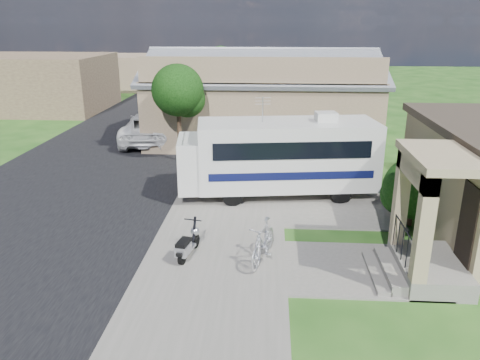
# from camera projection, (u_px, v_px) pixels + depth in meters

# --- Properties ---
(ground) EXTENTS (120.00, 120.00, 0.00)m
(ground) POSITION_uv_depth(u_px,v_px,m) (251.00, 249.00, 13.81)
(ground) COLOR #1A4512
(street_slab) EXTENTS (9.00, 80.00, 0.02)m
(street_slab) POSITION_uv_depth(u_px,v_px,m) (112.00, 154.00, 23.72)
(street_slab) COLOR black
(street_slab) RESTS_ON ground
(sidewalk_slab) EXTENTS (4.00, 80.00, 0.06)m
(sidewalk_slab) POSITION_uv_depth(u_px,v_px,m) (240.00, 155.00, 23.31)
(sidewalk_slab) COLOR #66655C
(sidewalk_slab) RESTS_ON ground
(driveway_slab) EXTENTS (7.00, 6.00, 0.05)m
(driveway_slab) POSITION_uv_depth(u_px,v_px,m) (295.00, 196.00, 17.96)
(driveway_slab) COLOR #66655C
(driveway_slab) RESTS_ON ground
(walk_slab) EXTENTS (4.00, 3.00, 0.05)m
(walk_slab) POSITION_uv_depth(u_px,v_px,m) (360.00, 269.00, 12.68)
(walk_slab) COLOR #66655C
(walk_slab) RESTS_ON ground
(warehouse) EXTENTS (12.50, 8.40, 5.04)m
(warehouse) POSITION_uv_depth(u_px,v_px,m) (262.00, 103.00, 26.36)
(warehouse) COLOR #7B644D
(warehouse) RESTS_ON ground
(distant_bldg_far) EXTENTS (10.00, 8.00, 4.00)m
(distant_bldg_far) POSITION_uv_depth(u_px,v_px,m) (38.00, 83.00, 35.00)
(distant_bldg_far) COLOR brown
(distant_bldg_far) RESTS_ON ground
(distant_bldg_near) EXTENTS (8.00, 7.00, 3.20)m
(distant_bldg_near) POSITION_uv_depth(u_px,v_px,m) (115.00, 72.00, 46.34)
(distant_bldg_near) COLOR #7B644D
(distant_bldg_near) RESTS_ON ground
(street_tree_a) EXTENTS (2.44, 2.40, 4.58)m
(street_tree_a) POSITION_uv_depth(u_px,v_px,m) (180.00, 93.00, 21.54)
(street_tree_a) COLOR #301F15
(street_tree_a) RESTS_ON ground
(street_tree_b) EXTENTS (2.44, 2.40, 4.73)m
(street_tree_b) POSITION_uv_depth(u_px,v_px,m) (208.00, 69.00, 30.94)
(street_tree_b) COLOR #301F15
(street_tree_b) RESTS_ON ground
(street_tree_c) EXTENTS (2.44, 2.40, 4.42)m
(street_tree_c) POSITION_uv_depth(u_px,v_px,m) (222.00, 62.00, 39.53)
(street_tree_c) COLOR #301F15
(street_tree_c) RESTS_ON ground
(motorhome) EXTENTS (7.61, 3.28, 3.78)m
(motorhome) POSITION_uv_depth(u_px,v_px,m) (279.00, 155.00, 17.58)
(motorhome) COLOR silver
(motorhome) RESTS_ON ground
(shrub) EXTENTS (2.18, 2.08, 2.67)m
(shrub) POSITION_uv_depth(u_px,v_px,m) (415.00, 185.00, 15.08)
(shrub) COLOR #301F15
(shrub) RESTS_ON ground
(scooter) EXTENTS (0.62, 1.47, 0.97)m
(scooter) POSITION_uv_depth(u_px,v_px,m) (187.00, 245.00, 13.11)
(scooter) COLOR black
(scooter) RESTS_ON ground
(bicycle) EXTENTS (1.07, 2.02, 1.17)m
(bicycle) POSITION_uv_depth(u_px,v_px,m) (263.00, 244.00, 12.87)
(bicycle) COLOR #B4B5BD
(bicycle) RESTS_ON ground
(pickup_truck) EXTENTS (3.34, 6.14, 1.63)m
(pickup_truck) POSITION_uv_depth(u_px,v_px,m) (150.00, 127.00, 25.88)
(pickup_truck) COLOR white
(pickup_truck) RESTS_ON ground
(van) EXTENTS (3.42, 6.95, 1.94)m
(van) POSITION_uv_depth(u_px,v_px,m) (167.00, 103.00, 32.42)
(van) COLOR white
(van) RESTS_ON ground
(garden_hose) EXTENTS (0.38, 0.38, 0.17)m
(garden_hose) POSITION_uv_depth(u_px,v_px,m) (388.00, 260.00, 13.01)
(garden_hose) COLOR #125D26
(garden_hose) RESTS_ON ground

